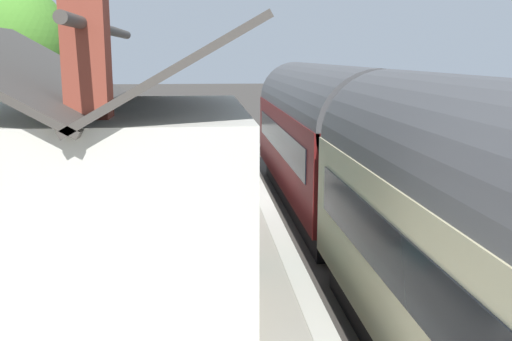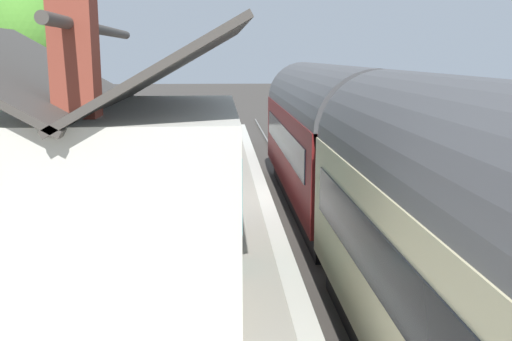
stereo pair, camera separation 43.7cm
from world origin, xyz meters
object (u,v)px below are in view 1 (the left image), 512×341
at_px(bench_by_lamp, 184,161).
at_px(station_sign_board, 227,149).
at_px(train, 369,165).
at_px(bench_platform_end, 197,130).
at_px(station_building, 112,187).
at_px(tree_distant, 23,39).
at_px(bench_mid_platform, 189,151).
at_px(planter_bench_left, 137,133).
at_px(planter_edge_far, 153,171).

height_order(bench_by_lamp, station_sign_board, station_sign_board).
bearing_deg(train, bench_platform_end, 16.68).
distance_m(station_building, tree_distant, 12.44).
height_order(bench_mid_platform, station_sign_board, station_sign_board).
height_order(train, bench_platform_end, train).
xyz_separation_m(bench_by_lamp, planter_bench_left, (7.38, 2.17, -0.10)).
xyz_separation_m(bench_mid_platform, bench_platform_end, (5.64, -0.23, 0.00)).
bearing_deg(train, station_sign_board, 43.37).
bearing_deg(planter_edge_far, bench_platform_end, -7.53).
distance_m(bench_mid_platform, bench_platform_end, 5.65).
bearing_deg(tree_distant, bench_by_lamp, -120.33).
bearing_deg(tree_distant, station_building, -158.38).
xyz_separation_m(bench_by_lamp, bench_platform_end, (7.46, -0.35, 0.00)).
relative_size(bench_platform_end, planter_bench_left, 1.95).
distance_m(station_building, bench_mid_platform, 10.07).
height_order(bench_by_lamp, bench_platform_end, same).
bearing_deg(bench_platform_end, planter_bench_left, 91.96).
bearing_deg(train, planter_bench_left, 26.54).
xyz_separation_m(train, station_building, (-2.74, 5.14, 0.25)).
bearing_deg(bench_platform_end, tree_distant, 126.66).
distance_m(bench_by_lamp, bench_mid_platform, 1.82).
relative_size(station_building, bench_mid_platform, 4.17).
xyz_separation_m(bench_by_lamp, bench_mid_platform, (1.82, -0.12, 0.00)).
xyz_separation_m(planter_edge_far, tree_distant, (4.59, 4.60, 3.73)).
height_order(planter_edge_far, tree_distant, tree_distant).
xyz_separation_m(bench_platform_end, station_sign_board, (-9.71, -0.87, 0.71)).
bearing_deg(station_sign_board, tree_distant, 50.83).
distance_m(bench_mid_platform, station_sign_board, 4.27).
height_order(bench_mid_platform, bench_platform_end, same).
bearing_deg(station_building, station_sign_board, -20.15).
bearing_deg(station_sign_board, bench_by_lamp, 28.65).
bearing_deg(bench_platform_end, bench_mid_platform, 177.65).
distance_m(bench_by_lamp, tree_distant, 7.29).
height_order(planter_bench_left, planter_edge_far, planter_edge_far).
bearing_deg(bench_platform_end, planter_edge_far, 172.47).
distance_m(bench_platform_end, planter_edge_far, 8.96).
bearing_deg(station_building, bench_mid_platform, -6.07).
relative_size(station_building, tree_distant, 0.85).
bearing_deg(bench_by_lamp, bench_mid_platform, -3.79).
height_order(bench_mid_platform, tree_distant, tree_distant).
bearing_deg(bench_mid_platform, tree_distant, 76.29).
relative_size(bench_mid_platform, tree_distant, 0.20).
bearing_deg(bench_by_lamp, train, -142.07).
height_order(bench_by_lamp, planter_edge_far, planter_edge_far).
height_order(station_sign_board, tree_distant, tree_distant).
distance_m(planter_bench_left, tree_distant, 6.54).
distance_m(planter_bench_left, station_sign_board, 10.23).
distance_m(bench_by_lamp, planter_edge_far, 1.64).
relative_size(bench_by_lamp, station_sign_board, 0.89).
bearing_deg(tree_distant, station_sign_board, -129.17).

